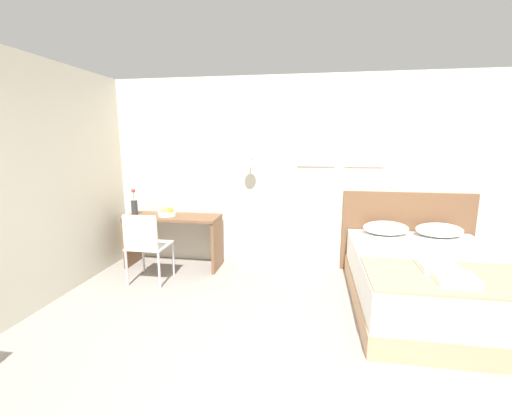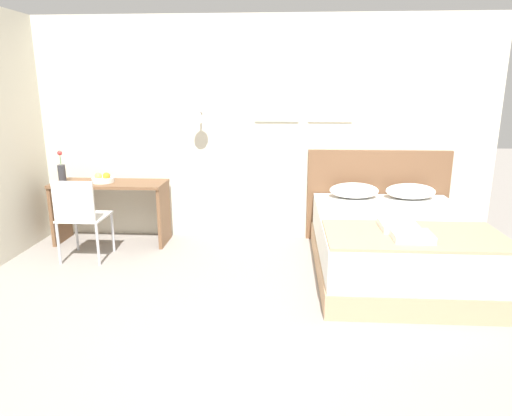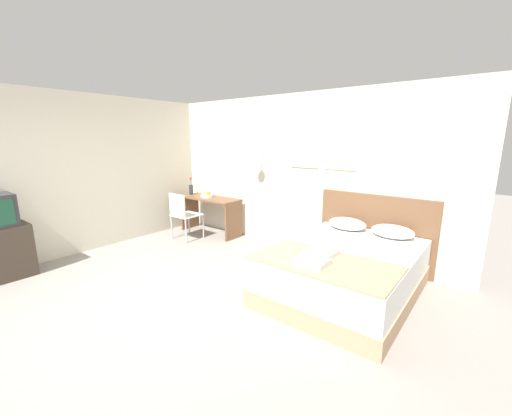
# 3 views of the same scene
# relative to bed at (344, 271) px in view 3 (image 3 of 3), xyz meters

# --- Properties ---
(ground_plane) EXTENTS (24.00, 24.00, 0.00)m
(ground_plane) POSITION_rel_bed_xyz_m (-1.58, -1.90, -0.29)
(ground_plane) COLOR gray
(wall_back) EXTENTS (5.87, 0.31, 2.65)m
(wall_back) POSITION_rel_bed_xyz_m (-1.58, 1.13, 1.04)
(wall_back) COLOR beige
(wall_back) RESTS_ON ground_plane
(wall_left) EXTENTS (0.06, 6.00, 2.65)m
(wall_left) POSITION_rel_bed_xyz_m (-4.15, -1.90, 1.03)
(wall_left) COLOR beige
(wall_left) RESTS_ON ground_plane
(bed) EXTENTS (1.57, 2.08, 0.59)m
(bed) POSITION_rel_bed_xyz_m (0.00, 0.00, 0.00)
(bed) COLOR tan
(bed) RESTS_ON ground_plane
(headboard) EXTENTS (1.69, 0.06, 1.11)m
(headboard) POSITION_rel_bed_xyz_m (0.00, 1.07, 0.26)
(headboard) COLOR brown
(headboard) RESTS_ON ground_plane
(pillow_left) EXTENTS (0.56, 0.37, 0.18)m
(pillow_left) POSITION_rel_bed_xyz_m (-0.32, 0.81, 0.39)
(pillow_left) COLOR white
(pillow_left) RESTS_ON bed
(pillow_right) EXTENTS (0.56, 0.37, 0.18)m
(pillow_right) POSITION_rel_bed_xyz_m (0.32, 0.81, 0.39)
(pillow_right) COLOR white
(pillow_right) RESTS_ON bed
(throw_blanket) EXTENTS (1.53, 0.83, 0.02)m
(throw_blanket) POSITION_rel_bed_xyz_m (0.00, -0.60, 0.31)
(throw_blanket) COLOR tan
(throw_blanket) RESTS_ON bed
(folded_towel_near_foot) EXTENTS (0.31, 0.34, 0.06)m
(folded_towel_near_foot) POSITION_rel_bed_xyz_m (-0.11, -0.46, 0.35)
(folded_towel_near_foot) COLOR white
(folded_towel_near_foot) RESTS_ON throw_blanket
(folded_towel_mid_bed) EXTENTS (0.32, 0.26, 0.06)m
(folded_towel_mid_bed) POSITION_rel_bed_xyz_m (-0.06, -0.75, 0.35)
(folded_towel_mid_bed) COLOR white
(folded_towel_mid_bed) RESTS_ON throw_blanket
(desk) EXTENTS (1.32, 0.51, 0.75)m
(desk) POSITION_rel_bed_xyz_m (-3.20, 0.76, 0.24)
(desk) COLOR brown
(desk) RESTS_ON ground_plane
(desk_chair) EXTENTS (0.47, 0.47, 0.91)m
(desk_chair) POSITION_rel_bed_xyz_m (-3.30, 0.13, 0.25)
(desk_chair) COLOR white
(desk_chair) RESTS_ON ground_plane
(fruit_bowl) EXTENTS (0.26, 0.26, 0.12)m
(fruit_bowl) POSITION_rel_bed_xyz_m (-3.27, 0.75, 0.49)
(fruit_bowl) COLOR silver
(fruit_bowl) RESTS_ON desk
(flower_vase) EXTENTS (0.09, 0.09, 0.37)m
(flower_vase) POSITION_rel_bed_xyz_m (-3.76, 0.75, 0.58)
(flower_vase) COLOR #333338
(flower_vase) RESTS_ON desk
(tv_stand) EXTENTS (0.43, 0.73, 0.75)m
(tv_stand) POSITION_rel_bed_xyz_m (-3.88, -2.55, 0.08)
(tv_stand) COLOR #3D3328
(tv_stand) RESTS_ON ground_plane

